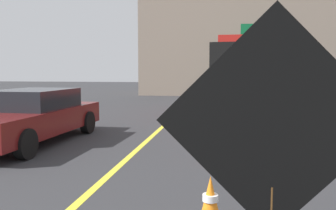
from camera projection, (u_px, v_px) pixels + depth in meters
lane_center_stripe at (101, 182)px, 6.02m from camera, size 0.14×36.00×0.01m
roadwork_sign at (273, 128)px, 2.49m from camera, size 1.63×0.14×2.33m
arrow_board_trailer at (236, 119)px, 10.45m from camera, size 1.60×1.92×2.70m
box_truck at (248, 74)px, 16.48m from camera, size 2.78×8.03×3.16m
pickup_car at (31, 116)px, 9.35m from camera, size 2.12×4.98×1.38m
highway_guide_sign at (272, 46)px, 22.37m from camera, size 2.79×0.31×5.00m
far_building_block at (268, 46)px, 28.97m from camera, size 19.86×7.06×7.78m
traffic_cone_near_sign at (210, 202)px, 4.30m from camera, size 0.36×0.36×0.62m
traffic_cone_mid_lane at (217, 148)px, 7.31m from camera, size 0.36×0.36×0.63m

